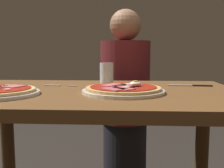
# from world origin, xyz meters

# --- Properties ---
(dining_table) EXTENTS (1.17, 0.74, 0.76)m
(dining_table) POSITION_xyz_m (0.00, 0.00, 0.63)
(dining_table) COLOR brown
(dining_table) RESTS_ON ground
(pizza_foreground) EXTENTS (0.32, 0.32, 0.05)m
(pizza_foreground) POSITION_xyz_m (0.11, -0.06, 0.77)
(pizza_foreground) COLOR silver
(pizza_foreground) RESTS_ON dining_table
(water_glass_near) EXTENTS (0.06, 0.06, 0.10)m
(water_glass_near) POSITION_xyz_m (0.03, 0.20, 0.80)
(water_glass_near) COLOR silver
(water_glass_near) RESTS_ON dining_table
(fork) EXTENTS (0.16, 0.03, 0.00)m
(fork) POSITION_xyz_m (-0.19, 0.12, 0.76)
(fork) COLOR silver
(fork) RESTS_ON dining_table
(knife) EXTENTS (0.20, 0.04, 0.01)m
(knife) POSITION_xyz_m (0.43, 0.16, 0.76)
(knife) COLOR silver
(knife) RESTS_ON dining_table
(diner_person) EXTENTS (0.32, 0.32, 1.18)m
(diner_person) POSITION_xyz_m (0.12, 0.65, 0.56)
(diner_person) COLOR black
(diner_person) RESTS_ON ground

